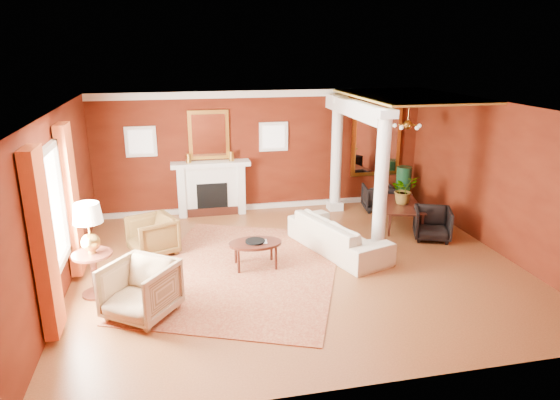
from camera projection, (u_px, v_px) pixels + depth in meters
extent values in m
plane|color=brown|center=(298.00, 265.00, 9.27)|extent=(8.00, 8.00, 0.00)
cube|color=#5E1D0D|center=(263.00, 151.00, 12.10)|extent=(8.00, 0.04, 2.90)
cube|color=#5E1D0D|center=(375.00, 276.00, 5.57)|extent=(8.00, 0.04, 2.90)
cube|color=#5E1D0D|center=(58.00, 205.00, 8.03)|extent=(0.04, 7.00, 2.90)
cube|color=#5E1D0D|center=(499.00, 178.00, 9.64)|extent=(0.04, 7.00, 2.90)
cube|color=silver|center=(299.00, 108.00, 8.40)|extent=(8.00, 7.00, 0.04)
cube|color=white|center=(212.00, 190.00, 11.93)|extent=(1.60, 0.34, 1.20)
cube|color=black|center=(212.00, 198.00, 11.82)|extent=(0.72, 0.03, 0.70)
cube|color=black|center=(213.00, 212.00, 11.92)|extent=(1.20, 0.05, 0.20)
cube|color=white|center=(211.00, 164.00, 11.71)|extent=(1.85, 0.42, 0.10)
cube|color=white|center=(182.00, 192.00, 11.77)|extent=(0.16, 0.40, 1.20)
cube|color=white|center=(241.00, 188.00, 12.05)|extent=(0.16, 0.40, 1.20)
cube|color=gold|center=(209.00, 135.00, 11.67)|extent=(0.95, 0.06, 1.15)
cube|color=white|center=(209.00, 135.00, 11.64)|extent=(0.78, 0.02, 0.98)
cube|color=white|center=(141.00, 142.00, 11.40)|extent=(0.70, 0.06, 0.70)
cube|color=white|center=(141.00, 142.00, 11.36)|extent=(0.54, 0.02, 0.54)
cube|color=white|center=(274.00, 137.00, 12.02)|extent=(0.70, 0.06, 0.70)
cube|color=white|center=(274.00, 137.00, 11.99)|extent=(0.54, 0.02, 0.54)
cube|color=white|center=(50.00, 211.00, 7.45)|extent=(0.03, 1.30, 1.70)
cube|color=white|center=(41.00, 226.00, 6.80)|extent=(0.08, 0.10, 1.90)
cube|color=white|center=(62.00, 197.00, 8.11)|extent=(0.08, 0.10, 1.90)
cube|color=#BA4C1F|center=(43.00, 244.00, 6.58)|extent=(0.18, 0.55, 2.60)
cube|color=#BA4C1F|center=(71.00, 200.00, 8.44)|extent=(0.18, 0.55, 2.60)
cube|color=white|center=(377.00, 247.00, 9.86)|extent=(0.34, 0.34, 0.20)
cylinder|color=white|center=(381.00, 181.00, 9.46)|extent=(0.26, 0.26, 2.50)
cube|color=white|center=(386.00, 114.00, 9.08)|extent=(0.36, 0.36, 0.16)
cube|color=white|center=(335.00, 206.00, 12.38)|extent=(0.34, 0.34, 0.20)
cylinder|color=white|center=(337.00, 152.00, 11.98)|extent=(0.26, 0.26, 2.50)
cube|color=white|center=(338.00, 99.00, 11.60)|extent=(0.36, 0.36, 0.16)
cube|color=white|center=(355.00, 109.00, 10.60)|extent=(0.30, 3.20, 0.32)
cube|color=gold|center=(409.00, 96.00, 10.62)|extent=(2.30, 3.40, 0.04)
cube|color=gold|center=(376.00, 143.00, 12.62)|extent=(1.30, 0.06, 1.70)
cube|color=white|center=(377.00, 143.00, 12.58)|extent=(1.10, 0.02, 1.50)
cylinder|color=gold|center=(409.00, 110.00, 10.76)|extent=(0.02, 0.02, 0.65)
sphere|color=gold|center=(408.00, 125.00, 10.86)|extent=(0.20, 0.20, 0.20)
sphere|color=beige|center=(419.00, 126.00, 10.92)|extent=(0.09, 0.09, 0.09)
sphere|color=beige|center=(406.00, 124.00, 11.13)|extent=(0.09, 0.09, 0.09)
sphere|color=beige|center=(395.00, 125.00, 10.98)|extent=(0.09, 0.09, 0.09)
sphere|color=beige|center=(401.00, 128.00, 10.67)|extent=(0.09, 0.09, 0.09)
sphere|color=beige|center=(417.00, 128.00, 10.64)|extent=(0.09, 0.09, 0.09)
cube|color=white|center=(263.00, 94.00, 11.66)|extent=(8.00, 0.08, 0.16)
cube|color=white|center=(264.00, 206.00, 12.48)|extent=(8.00, 0.08, 0.12)
cube|color=maroon|center=(243.00, 270.00, 9.04)|extent=(4.69, 5.29, 0.02)
imported|color=silver|center=(338.00, 229.00, 9.78)|extent=(1.39, 2.42, 0.91)
imported|color=black|center=(152.00, 234.00, 9.65)|extent=(1.02, 1.04, 0.83)
imported|color=tan|center=(140.00, 287.00, 7.41)|extent=(1.24, 1.23, 0.94)
cylinder|color=black|center=(255.00, 243.00, 9.06)|extent=(0.97, 0.97, 0.05)
cylinder|color=black|center=(239.00, 262.00, 8.87)|extent=(0.05, 0.05, 0.44)
cylinder|color=black|center=(276.00, 259.00, 9.00)|extent=(0.05, 0.05, 0.44)
cylinder|color=black|center=(236.00, 253.00, 9.26)|extent=(0.05, 0.05, 0.44)
cylinder|color=black|center=(271.00, 250.00, 9.40)|extent=(0.05, 0.05, 0.44)
imported|color=black|center=(258.00, 237.00, 9.02)|extent=(0.16, 0.03, 0.22)
cylinder|color=black|center=(97.00, 293.00, 8.18)|extent=(0.46, 0.46, 0.04)
cylinder|color=black|center=(95.00, 275.00, 8.08)|extent=(0.10, 0.10, 0.71)
cylinder|color=black|center=(92.00, 254.00, 7.97)|extent=(0.63, 0.63, 0.04)
sphere|color=gold|center=(91.00, 242.00, 7.91)|extent=(0.29, 0.29, 0.29)
cylinder|color=gold|center=(89.00, 230.00, 7.85)|extent=(0.03, 0.03, 0.31)
cone|color=beige|center=(87.00, 213.00, 7.76)|extent=(0.46, 0.46, 0.31)
imported|color=black|center=(401.00, 208.00, 11.18)|extent=(0.87, 1.58, 0.83)
imported|color=black|center=(433.00, 222.00, 10.42)|extent=(0.92, 0.90, 0.74)
imported|color=black|center=(378.00, 196.00, 12.27)|extent=(0.78, 0.75, 0.70)
sphere|color=#12391E|center=(402.00, 197.00, 12.71)|extent=(0.42, 0.42, 0.42)
cylinder|color=#12391E|center=(403.00, 186.00, 12.62)|extent=(0.38, 0.38, 1.00)
imported|color=#26591E|center=(405.00, 179.00, 10.99)|extent=(0.68, 0.73, 0.49)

